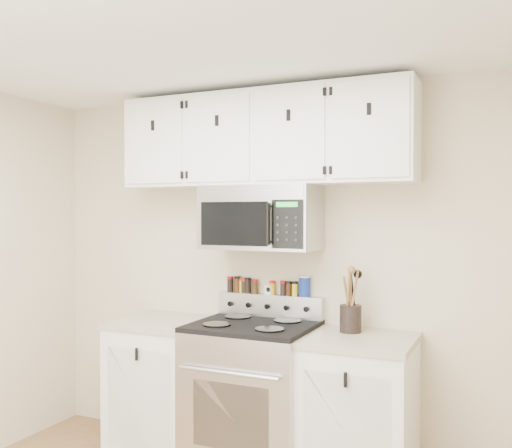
{
  "coord_description": "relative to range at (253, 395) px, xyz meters",
  "views": [
    {
      "loc": [
        1.52,
        -1.88,
        1.65
      ],
      "look_at": [
        0.01,
        1.45,
        1.59
      ],
      "focal_mm": 40.0,
      "sensor_mm": 36.0,
      "label": 1
    }
  ],
  "objects": [
    {
      "name": "back_wall",
      "position": [
        0.0,
        0.32,
        0.76
      ],
      "size": [
        3.5,
        0.01,
        2.5
      ],
      "primitive_type": "cube",
      "color": "#C1B291",
      "rests_on": "floor"
    },
    {
      "name": "ceiling",
      "position": [
        0.0,
        -1.43,
        2.01
      ],
      "size": [
        3.5,
        3.5,
        0.01
      ],
      "primitive_type": "cube",
      "color": "white",
      "rests_on": "back_wall"
    },
    {
      "name": "range",
      "position": [
        0.0,
        0.0,
        0.0
      ],
      "size": [
        0.76,
        0.65,
        1.1
      ],
      "color": "#B7B7BA",
      "rests_on": "floor"
    },
    {
      "name": "base_cabinet_left",
      "position": [
        -0.69,
        0.02,
        -0.03
      ],
      "size": [
        0.64,
        0.62,
        0.92
      ],
      "color": "white",
      "rests_on": "floor"
    },
    {
      "name": "base_cabinet_right",
      "position": [
        0.69,
        0.02,
        -0.03
      ],
      "size": [
        0.64,
        0.62,
        0.92
      ],
      "color": "white",
      "rests_on": "floor"
    },
    {
      "name": "microwave",
      "position": [
        0.0,
        0.13,
        1.14
      ],
      "size": [
        0.76,
        0.44,
        0.42
      ],
      "color": "#9E9EA3",
      "rests_on": "back_wall"
    },
    {
      "name": "upper_cabinets",
      "position": [
        -0.0,
        0.15,
        1.66
      ],
      "size": [
        2.0,
        0.35,
        0.62
      ],
      "color": "white",
      "rests_on": "back_wall"
    },
    {
      "name": "utensil_crock",
      "position": [
        0.6,
        0.13,
        0.53
      ],
      "size": [
        0.13,
        0.13,
        0.39
      ],
      "color": "black",
      "rests_on": "base_cabinet_right"
    },
    {
      "name": "kitchen_timer",
      "position": [
        -0.0,
        0.28,
        0.64
      ],
      "size": [
        0.06,
        0.06,
        0.06
      ],
      "primitive_type": "cube",
      "rotation": [
        0.0,
        0.0,
        -0.3
      ],
      "color": "white",
      "rests_on": "range"
    },
    {
      "name": "salt_canister",
      "position": [
        0.25,
        0.28,
        0.68
      ],
      "size": [
        0.08,
        0.08,
        0.14
      ],
      "color": "#162E9A",
      "rests_on": "range"
    },
    {
      "name": "spice_jar_0",
      "position": [
        -0.31,
        0.28,
        0.67
      ],
      "size": [
        0.04,
        0.04,
        0.11
      ],
      "color": "black",
      "rests_on": "range"
    },
    {
      "name": "spice_jar_1",
      "position": [
        -0.25,
        0.28,
        0.67
      ],
      "size": [
        0.05,
        0.05,
        0.11
      ],
      "color": "#432310",
      "rests_on": "range"
    },
    {
      "name": "spice_jar_2",
      "position": [
        -0.21,
        0.28,
        0.66
      ],
      "size": [
        0.04,
        0.04,
        0.1
      ],
      "color": "gold",
      "rests_on": "range"
    },
    {
      "name": "spice_jar_3",
      "position": [
        -0.2,
        0.28,
        0.66
      ],
      "size": [
        0.05,
        0.05,
        0.1
      ],
      "color": "black",
      "rests_on": "range"
    },
    {
      "name": "spice_jar_4",
      "position": [
        -0.17,
        0.28,
        0.67
      ],
      "size": [
        0.04,
        0.04,
        0.11
      ],
      "color": "black",
      "rests_on": "range"
    },
    {
      "name": "spice_jar_5",
      "position": [
        -0.11,
        0.28,
        0.66
      ],
      "size": [
        0.04,
        0.04,
        0.1
      ],
      "color": "#3D270E",
      "rests_on": "range"
    },
    {
      "name": "spice_jar_6",
      "position": [
        0.02,
        0.28,
        0.66
      ],
      "size": [
        0.04,
        0.04,
        0.09
      ],
      "color": "gold",
      "rests_on": "range"
    },
    {
      "name": "spice_jar_7",
      "position": [
        0.1,
        0.28,
        0.66
      ],
      "size": [
        0.04,
        0.04,
        0.1
      ],
      "color": "black",
      "rests_on": "range"
    },
    {
      "name": "spice_jar_8",
      "position": [
        0.14,
        0.28,
        0.66
      ],
      "size": [
        0.04,
        0.04,
        0.1
      ],
      "color": "#3D1C0E",
      "rests_on": "range"
    },
    {
      "name": "spice_jar_9",
      "position": [
        0.18,
        0.28,
        0.66
      ],
      "size": [
        0.04,
        0.04,
        0.1
      ],
      "color": "gold",
      "rests_on": "range"
    }
  ]
}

